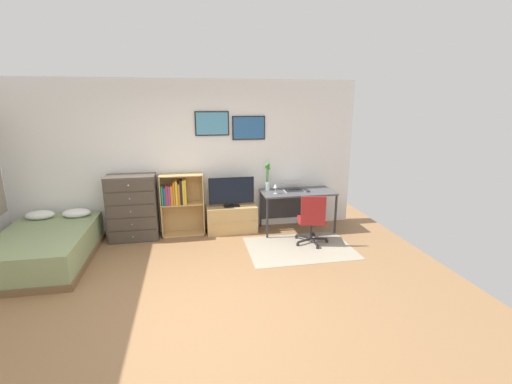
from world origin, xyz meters
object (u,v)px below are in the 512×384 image
at_px(bed, 45,247).
at_px(wine_glass, 275,186).
at_px(television, 231,192).
at_px(office_chair, 312,218).
at_px(laptop, 293,187).
at_px(desk, 296,197).
at_px(computer_mouse, 308,191).
at_px(bamboo_vase, 267,176).
at_px(bookshelf, 179,199).
at_px(tv_stand, 232,219).
at_px(dresser, 133,208).

bearing_deg(bed, wine_glass, 8.34).
bearing_deg(television, office_chair, -33.60).
relative_size(laptop, wine_glass, 2.12).
bearing_deg(desk, computer_mouse, -40.27).
bearing_deg(desk, bed, -170.08).
xyz_separation_m(bamboo_vase, wine_glass, (0.08, -0.27, -0.13)).
bearing_deg(television, laptop, -1.12).
distance_m(television, wine_glass, 0.79).
bearing_deg(bamboo_vase, bookshelf, -179.52).
bearing_deg(desk, wine_glass, -158.95).
bearing_deg(desk, tv_stand, 178.07).
bearing_deg(office_chair, bed, -168.32).
bearing_deg(bookshelf, desk, -2.41).
distance_m(bed, bamboo_vase, 3.70).
distance_m(tv_stand, office_chair, 1.50).
distance_m(tv_stand, wine_glass, 1.01).
relative_size(bookshelf, desk, 0.83).
distance_m(bed, laptop, 4.09).
bearing_deg(television, bed, -165.72).
height_order(computer_mouse, wine_glass, wine_glass).
bearing_deg(television, bookshelf, 175.60).
distance_m(desk, computer_mouse, 0.27).
bearing_deg(bamboo_vase, laptop, -13.09).
relative_size(tv_stand, computer_mouse, 8.67).
height_order(tv_stand, desk, desk).
relative_size(television, office_chair, 0.94).
bearing_deg(laptop, office_chair, -84.26).
bearing_deg(bamboo_vase, television, -172.86).
bearing_deg(bed, television, 14.14).
xyz_separation_m(bed, tv_stand, (2.85, 0.75, -0.00)).
height_order(television, wine_glass, television).
relative_size(dresser, office_chair, 1.31).
distance_m(bed, office_chair, 4.09).
distance_m(dresser, laptop, 2.84).
xyz_separation_m(dresser, television, (1.70, -0.01, 0.19)).
distance_m(bed, dresser, 1.41).
xyz_separation_m(tv_stand, laptop, (1.13, -0.04, 0.55)).
bearing_deg(wine_glass, television, 166.06).
distance_m(television, desk, 1.21).
xyz_separation_m(dresser, laptop, (2.83, -0.03, 0.24)).
relative_size(television, bamboo_vase, 1.58).
height_order(bed, bookshelf, bookshelf).
bearing_deg(computer_mouse, desk, 139.73).
relative_size(tv_stand, desk, 0.68).
bearing_deg(laptop, desk, 2.44).
relative_size(television, laptop, 2.12).
relative_size(office_chair, laptop, 2.26).
xyz_separation_m(bed, wine_glass, (3.61, 0.54, 0.63)).
relative_size(office_chair, bamboo_vase, 1.69).
distance_m(laptop, bamboo_vase, 0.51).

